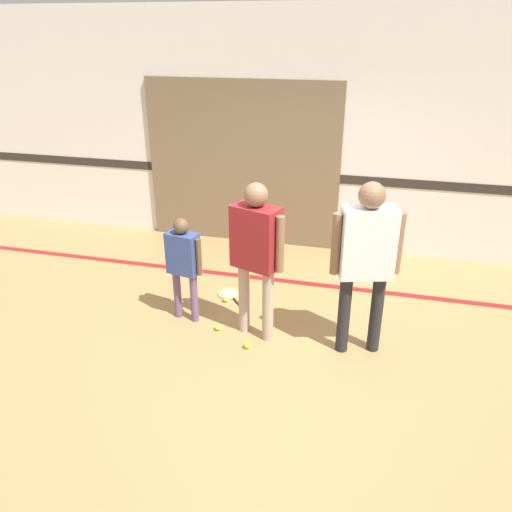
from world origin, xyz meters
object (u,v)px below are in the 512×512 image
(tennis_ball_stray_left, at_px, (218,327))
(person_instructor, at_px, (256,245))
(person_student_right, at_px, (366,252))
(racket_spare_on_floor, at_px, (230,294))
(tennis_ball_by_spare_racket, at_px, (226,299))
(person_student_left, at_px, (183,259))
(tennis_ball_near_instructor, at_px, (247,345))

(tennis_ball_stray_left, bearing_deg, person_instructor, 4.37)
(person_instructor, xyz_separation_m, person_student_right, (1.03, -0.01, 0.05))
(tennis_ball_stray_left, bearing_deg, racket_spare_on_floor, 97.77)
(tennis_ball_by_spare_racket, bearing_deg, person_instructor, -47.70)
(person_instructor, height_order, racket_spare_on_floor, person_instructor)
(tennis_ball_by_spare_racket, bearing_deg, person_student_left, -124.15)
(tennis_ball_stray_left, bearing_deg, tennis_ball_near_instructor, -31.65)
(tennis_ball_stray_left, bearing_deg, person_student_left, 160.13)
(racket_spare_on_floor, distance_m, tennis_ball_stray_left, 0.76)
(person_student_left, bearing_deg, racket_spare_on_floor, 74.63)
(racket_spare_on_floor, relative_size, tennis_ball_by_spare_racket, 6.85)
(person_student_left, bearing_deg, tennis_ball_by_spare_racket, 66.80)
(person_student_left, relative_size, tennis_ball_near_instructor, 17.60)
(racket_spare_on_floor, distance_m, tennis_ball_by_spare_racket, 0.16)
(person_student_right, distance_m, tennis_ball_stray_left, 1.77)
(racket_spare_on_floor, bearing_deg, tennis_ball_by_spare_racket, -40.57)
(tennis_ball_by_spare_racket, bearing_deg, tennis_ball_stray_left, -80.28)
(racket_spare_on_floor, relative_size, tennis_ball_near_instructor, 6.85)
(tennis_ball_near_instructor, bearing_deg, racket_spare_on_floor, 116.21)
(racket_spare_on_floor, bearing_deg, person_instructor, -5.83)
(person_instructor, bearing_deg, tennis_ball_near_instructor, -75.52)
(person_instructor, bearing_deg, person_student_right, 18.97)
(person_instructor, relative_size, racket_spare_on_floor, 3.59)
(person_instructor, distance_m, person_student_right, 1.03)
(person_student_left, relative_size, tennis_ball_stray_left, 17.60)
(tennis_ball_near_instructor, bearing_deg, tennis_ball_stray_left, 148.35)
(person_instructor, xyz_separation_m, tennis_ball_near_instructor, (-0.02, -0.27, -0.97))
(person_student_left, height_order, racket_spare_on_floor, person_student_left)
(tennis_ball_near_instructor, distance_m, tennis_ball_by_spare_racket, 0.96)
(person_student_right, height_order, tennis_ball_stray_left, person_student_right)
(person_student_right, distance_m, racket_spare_on_floor, 2.00)
(person_student_right, relative_size, racket_spare_on_floor, 3.78)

